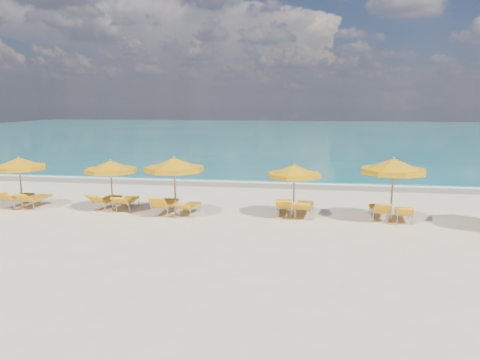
# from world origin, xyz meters

# --- Properties ---
(ground_plane) EXTENTS (120.00, 120.00, 0.00)m
(ground_plane) POSITION_xyz_m (0.00, 0.00, 0.00)
(ground_plane) COLOR beige
(ocean) EXTENTS (120.00, 80.00, 0.30)m
(ocean) POSITION_xyz_m (0.00, 48.00, 0.00)
(ocean) COLOR #126566
(ocean) RESTS_ON ground
(wet_sand_band) EXTENTS (120.00, 2.60, 0.01)m
(wet_sand_band) POSITION_xyz_m (0.00, 7.40, 0.00)
(wet_sand_band) COLOR tan
(wet_sand_band) RESTS_ON ground
(foam_line) EXTENTS (120.00, 1.20, 0.03)m
(foam_line) POSITION_xyz_m (0.00, 8.20, 0.00)
(foam_line) COLOR white
(foam_line) RESTS_ON ground
(whitecap_near) EXTENTS (14.00, 0.36, 0.05)m
(whitecap_near) POSITION_xyz_m (-6.00, 17.00, 0.00)
(whitecap_near) COLOR white
(whitecap_near) RESTS_ON ground
(whitecap_far) EXTENTS (18.00, 0.30, 0.05)m
(whitecap_far) POSITION_xyz_m (8.00, 24.00, 0.00)
(whitecap_far) COLOR white
(whitecap_far) RESTS_ON ground
(umbrella_1) EXTENTS (2.53, 2.53, 2.20)m
(umbrella_1) POSITION_xyz_m (-9.10, 0.02, 1.88)
(umbrella_1) COLOR #AA7C55
(umbrella_1) RESTS_ON ground
(umbrella_2) EXTENTS (2.48, 2.48, 2.14)m
(umbrella_2) POSITION_xyz_m (-5.10, 0.12, 1.83)
(umbrella_2) COLOR #AA7C55
(umbrella_2) RESTS_ON ground
(umbrella_3) EXTENTS (3.08, 3.08, 2.36)m
(umbrella_3) POSITION_xyz_m (-2.31, -0.22, 2.01)
(umbrella_3) COLOR #AA7C55
(umbrella_3) RESTS_ON ground
(umbrella_4) EXTENTS (2.49, 2.49, 2.12)m
(umbrella_4) POSITION_xyz_m (2.31, 0.24, 1.81)
(umbrella_4) COLOR #AA7C55
(umbrella_4) RESTS_ON ground
(umbrella_5) EXTENTS (2.87, 2.87, 2.45)m
(umbrella_5) POSITION_xyz_m (5.94, 0.14, 2.09)
(umbrella_5) COLOR #AA7C55
(umbrella_5) RESTS_ON ground
(lounger_1_left) EXTENTS (0.73, 1.91, 0.86)m
(lounger_1_left) POSITION_xyz_m (-9.52, 0.31, 0.23)
(lounger_1_left) COLOR #A5A8AD
(lounger_1_left) RESTS_ON ground
(lounger_1_right) EXTENTS (0.70, 1.87, 0.79)m
(lounger_1_right) POSITION_xyz_m (-8.62, 0.29, 0.23)
(lounger_1_right) COLOR #A5A8AD
(lounger_1_right) RESTS_ON ground
(lounger_2_left) EXTENTS (0.88, 1.90, 0.77)m
(lounger_2_left) POSITION_xyz_m (-5.56, 0.60, 0.22)
(lounger_2_left) COLOR #A5A8AD
(lounger_2_left) RESTS_ON ground
(lounger_2_right) EXTENTS (0.67, 1.86, 0.73)m
(lounger_2_right) POSITION_xyz_m (-4.64, 0.57, 0.22)
(lounger_2_right) COLOR #A5A8AD
(lounger_2_right) RESTS_ON ground
(lounger_3_left) EXTENTS (0.71, 1.98, 0.91)m
(lounger_3_left) POSITION_xyz_m (-2.81, 0.06, 0.25)
(lounger_3_left) COLOR #A5A8AD
(lounger_3_left) RESTS_ON ground
(lounger_3_right) EXTENTS (0.74, 1.70, 0.63)m
(lounger_3_right) POSITION_xyz_m (-1.82, 0.12, 0.19)
(lounger_3_right) COLOR #A5A8AD
(lounger_3_right) RESTS_ON ground
(lounger_4_left) EXTENTS (0.76, 1.95, 0.82)m
(lounger_4_left) POSITION_xyz_m (1.91, 0.68, 0.23)
(lounger_4_left) COLOR #A5A8AD
(lounger_4_left) RESTS_ON ground
(lounger_4_right) EXTENTS (0.77, 2.03, 0.78)m
(lounger_4_right) POSITION_xyz_m (2.71, 0.57, 0.24)
(lounger_4_right) COLOR #A5A8AD
(lounger_4_right) RESTS_ON ground
(lounger_5_left) EXTENTS (0.64, 1.81, 0.82)m
(lounger_5_left) POSITION_xyz_m (5.56, 0.55, 0.22)
(lounger_5_left) COLOR #A5A8AD
(lounger_5_left) RESTS_ON ground
(lounger_5_right) EXTENTS (0.71, 1.74, 0.73)m
(lounger_5_right) POSITION_xyz_m (6.44, 0.35, 0.21)
(lounger_5_right) COLOR #A5A8AD
(lounger_5_right) RESTS_ON ground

